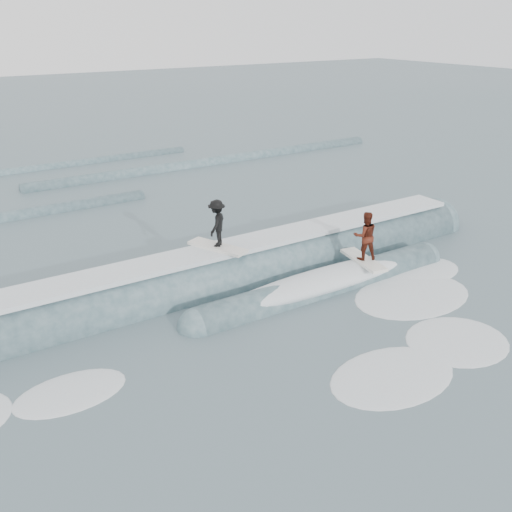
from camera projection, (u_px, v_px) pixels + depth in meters
ground at (310, 325)px, 15.81m from camera, size 160.00×160.00×0.00m
breaking_wave at (253, 278)px, 18.59m from camera, size 20.62×3.90×2.24m
surfer_black at (217, 226)px, 17.59m from camera, size 1.29×2.05×1.58m
surfer_red at (365, 239)px, 18.19m from camera, size 0.95×2.06×1.69m
whitewater at (361, 326)px, 15.77m from camera, size 16.54×5.76×0.10m
far_swells at (75, 186)px, 28.82m from camera, size 39.32×8.65×0.80m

